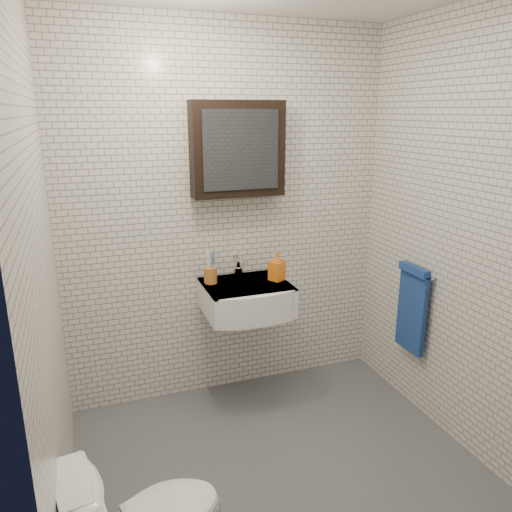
% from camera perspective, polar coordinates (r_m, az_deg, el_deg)
% --- Properties ---
extents(ground, '(2.20, 2.00, 0.01)m').
position_cam_1_polar(ground, '(3.03, 3.08, -23.32)').
color(ground, '#53565B').
rests_on(ground, ground).
extents(room_shell, '(2.22, 2.02, 2.51)m').
position_cam_1_polar(room_shell, '(2.38, 3.61, 4.89)').
color(room_shell, silver).
rests_on(room_shell, ground).
extents(washbasin, '(0.55, 0.50, 0.20)m').
position_cam_1_polar(washbasin, '(3.26, -0.91, -4.93)').
color(washbasin, white).
rests_on(washbasin, room_shell).
extents(faucet, '(0.06, 0.20, 0.15)m').
position_cam_1_polar(faucet, '(3.38, -2.00, -1.24)').
color(faucet, silver).
rests_on(faucet, washbasin).
extents(mirror_cabinet, '(0.60, 0.15, 0.60)m').
position_cam_1_polar(mirror_cabinet, '(3.23, -2.11, 12.09)').
color(mirror_cabinet, black).
rests_on(mirror_cabinet, room_shell).
extents(towel_rail, '(0.09, 0.30, 0.58)m').
position_cam_1_polar(towel_rail, '(3.40, 17.42, -5.36)').
color(towel_rail, silver).
rests_on(towel_rail, room_shell).
extents(toothbrush_cup, '(0.11, 0.11, 0.23)m').
position_cam_1_polar(toothbrush_cup, '(3.27, -5.22, -2.11)').
color(toothbrush_cup, '#AF6A2B').
rests_on(toothbrush_cup, washbasin).
extents(soap_bottle, '(0.12, 0.12, 0.19)m').
position_cam_1_polar(soap_bottle, '(3.30, 2.41, -1.17)').
color(soap_bottle, '#E44918').
rests_on(soap_bottle, washbasin).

